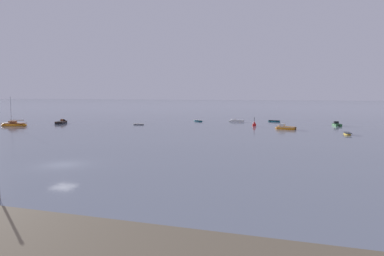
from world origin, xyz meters
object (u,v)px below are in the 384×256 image
at_px(motorboat_moored_4, 283,128).
at_px(rowboat_moored_1, 347,134).
at_px(rowboat_moored_0, 139,124).
at_px(motorboat_moored_1, 62,122).
at_px(motorboat_moored_2, 336,125).
at_px(channel_buoy, 254,124).
at_px(rowboat_moored_2, 198,121).
at_px(motorboat_moored_0, 235,121).
at_px(rowboat_moored_3, 274,121).
at_px(sailboat_moored_0, 14,125).

bearing_deg(motorboat_moored_4, rowboat_moored_1, 167.54).
bearing_deg(rowboat_moored_0, motorboat_moored_1, 178.37).
relative_size(rowboat_moored_1, motorboat_moored_2, 0.84).
bearing_deg(motorboat_moored_1, motorboat_moored_4, -108.18).
bearing_deg(channel_buoy, rowboat_moored_2, 149.37).
height_order(motorboat_moored_0, motorboat_moored_4, motorboat_moored_4).
bearing_deg(channel_buoy, motorboat_moored_1, -171.97).
relative_size(motorboat_moored_1, rowboat_moored_3, 1.50).
bearing_deg(motorboat_moored_1, motorboat_moored_0, -86.72).
height_order(motorboat_moored_2, motorboat_moored_4, motorboat_moored_4).
xyz_separation_m(sailboat_moored_0, rowboat_moored_0, (27.52, 11.76, -0.20)).
xyz_separation_m(rowboat_moored_0, rowboat_moored_2, (11.17, 15.03, 0.03)).
xyz_separation_m(motorboat_moored_2, rowboat_moored_3, (-15.41, 7.52, -0.08)).
height_order(rowboat_moored_1, motorboat_moored_2, motorboat_moored_2).
distance_m(sailboat_moored_0, motorboat_moored_2, 78.58).
relative_size(rowboat_moored_1, channel_buoy, 1.56).
relative_size(rowboat_moored_2, rowboat_moored_3, 0.99).
relative_size(motorboat_moored_0, sailboat_moored_0, 0.60).
distance_m(rowboat_moored_1, motorboat_moored_2, 19.86).
bearing_deg(sailboat_moored_0, channel_buoy, -175.02).
height_order(motorboat_moored_1, rowboat_moored_3, motorboat_moored_1).
height_order(motorboat_moored_1, rowboat_moored_1, motorboat_moored_1).
xyz_separation_m(rowboat_moored_3, motorboat_moored_4, (3.41, -20.09, 0.12)).
xyz_separation_m(rowboat_moored_1, motorboat_moored_4, (-12.22, 7.29, 0.12)).
bearing_deg(motorboat_moored_4, rowboat_moored_2, -13.68).
height_order(rowboat_moored_0, motorboat_moored_4, motorboat_moored_4).
bearing_deg(motorboat_moored_0, motorboat_moored_1, 12.64).
xyz_separation_m(motorboat_moored_1, channel_buoy, (49.42, 6.97, 0.21)).
xyz_separation_m(motorboat_moored_1, rowboat_moored_1, (68.63, -5.26, -0.10)).
xyz_separation_m(motorboat_moored_0, rowboat_moored_3, (10.43, 3.60, -0.05)).
bearing_deg(motorboat_moored_4, motorboat_moored_2, -115.31).
height_order(sailboat_moored_0, channel_buoy, sailboat_moored_0).
xyz_separation_m(motorboat_moored_1, rowboat_moored_3, (53.00, 22.12, -0.10)).
xyz_separation_m(rowboat_moored_0, motorboat_moored_2, (47.20, 12.55, 0.11)).
bearing_deg(rowboat_moored_1, motorboat_moored_0, -135.51).
xyz_separation_m(motorboat_moored_1, rowboat_moored_0, (21.20, 2.04, -0.12)).
bearing_deg(motorboat_moored_1, rowboat_moored_1, -114.62).
height_order(sailboat_moored_0, rowboat_moored_0, sailboat_moored_0).
bearing_deg(motorboat_moored_0, rowboat_moored_3, -171.85).
bearing_deg(rowboat_moored_3, sailboat_moored_0, -136.41).
height_order(rowboat_moored_0, rowboat_moored_3, rowboat_moored_3).
distance_m(rowboat_moored_2, motorboat_moored_2, 36.12).
relative_size(sailboat_moored_0, motorboat_moored_1, 1.34).
bearing_deg(rowboat_moored_0, rowboat_moored_1, -15.89).
relative_size(motorboat_moored_0, motorboat_moored_4, 0.91).
bearing_deg(motorboat_moored_2, motorboat_moored_1, 91.32).
height_order(sailboat_moored_0, rowboat_moored_3, sailboat_moored_0).
relative_size(sailboat_moored_0, channel_buoy, 3.22).
bearing_deg(rowboat_moored_0, rowboat_moored_2, 46.25).
xyz_separation_m(motorboat_moored_1, motorboat_moored_4, (56.41, 2.03, 0.02)).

